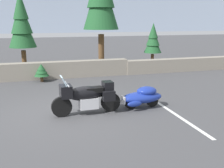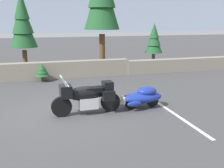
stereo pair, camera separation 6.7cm
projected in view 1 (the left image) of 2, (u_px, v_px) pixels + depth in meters
name	position (u px, v px, depth m)	size (l,w,h in m)	color
ground_plane	(68.00, 112.00, 9.18)	(80.00, 80.00, 0.00)	#424244
stone_guard_wall	(54.00, 71.00, 14.29)	(24.00, 0.63, 0.88)	gray
distant_ridgeline	(33.00, 5.00, 96.55)	(240.00, 80.00, 16.00)	#99A8BF
touring_motorcycle	(86.00, 96.00, 8.83)	(2.31, 0.79, 1.33)	black
car_shaped_trailer	(142.00, 97.00, 9.50)	(2.21, 0.80, 0.76)	black
pine_tree_secondary	(21.00, 22.00, 14.95)	(1.52, 1.52, 4.65)	brown
pine_tree_far_right	(153.00, 40.00, 17.59)	(1.15, 1.15, 2.84)	brown
pine_sapling_near	(41.00, 71.00, 13.50)	(0.75, 0.75, 0.90)	brown
parking_stripe_marker	(179.00, 117.00, 8.70)	(0.12, 3.60, 0.01)	silver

